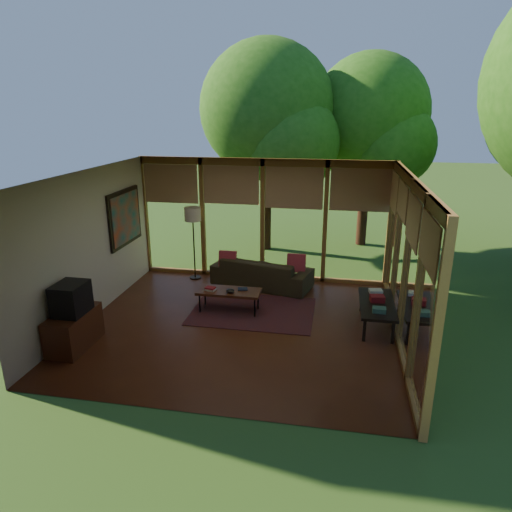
% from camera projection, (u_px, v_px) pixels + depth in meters
% --- Properties ---
extents(floor, '(5.50, 5.50, 0.00)m').
position_uv_depth(floor, '(239.00, 326.00, 8.16)').
color(floor, '#5B2A17').
rests_on(floor, ground).
extents(ceiling, '(5.50, 5.50, 0.00)m').
position_uv_depth(ceiling, '(237.00, 174.00, 7.33)').
color(ceiling, silver).
rests_on(ceiling, ground).
extents(wall_left, '(0.04, 5.00, 2.70)m').
position_uv_depth(wall_left, '(89.00, 246.00, 8.21)').
color(wall_left, beige).
rests_on(wall_left, ground).
extents(wall_front, '(5.50, 0.04, 2.70)m').
position_uv_depth(wall_front, '(193.00, 317.00, 5.41)').
color(wall_front, beige).
rests_on(wall_front, ground).
extents(window_wall_back, '(5.50, 0.12, 2.70)m').
position_uv_depth(window_wall_back, '(263.00, 220.00, 10.09)').
color(window_wall_back, olive).
rests_on(window_wall_back, ground).
extents(window_wall_right, '(0.12, 5.00, 2.70)m').
position_uv_depth(window_wall_right, '(406.00, 264.00, 7.28)').
color(window_wall_right, olive).
rests_on(window_wall_right, ground).
extents(tree_nw, '(3.43, 3.43, 5.40)m').
position_uv_depth(tree_nw, '(267.00, 110.00, 11.62)').
color(tree_nw, '#371D14').
rests_on(tree_nw, ground).
extents(tree_ne, '(3.10, 3.10, 5.14)m').
position_uv_depth(tree_ne, '(370.00, 114.00, 12.07)').
color(tree_ne, '#371D14').
rests_on(tree_ne, ground).
extents(rug, '(2.31, 1.63, 0.01)m').
position_uv_depth(rug, '(253.00, 311.00, 8.74)').
color(rug, maroon).
rests_on(rug, floor).
extents(sofa, '(2.28, 1.32, 0.63)m').
position_uv_depth(sofa, '(262.00, 272.00, 9.93)').
color(sofa, '#332B19').
rests_on(sofa, floor).
extents(pillow_left, '(0.37, 0.20, 0.39)m').
position_uv_depth(pillow_left, '(228.00, 260.00, 9.93)').
color(pillow_left, maroon).
rests_on(pillow_left, sofa).
extents(pillow_right, '(0.39, 0.21, 0.41)m').
position_uv_depth(pillow_right, '(296.00, 263.00, 9.67)').
color(pillow_right, maroon).
rests_on(pillow_right, sofa).
extents(ct_book_lower, '(0.23, 0.20, 0.03)m').
position_uv_depth(ct_book_lower, '(210.00, 289.00, 8.64)').
color(ct_book_lower, beige).
rests_on(ct_book_lower, coffee_table).
extents(ct_book_upper, '(0.20, 0.17, 0.03)m').
position_uv_depth(ct_book_upper, '(210.00, 288.00, 8.63)').
color(ct_book_upper, maroon).
rests_on(ct_book_upper, coffee_table).
extents(ct_book_side, '(0.21, 0.18, 0.03)m').
position_uv_depth(ct_book_side, '(243.00, 289.00, 8.66)').
color(ct_book_side, black).
rests_on(ct_book_side, coffee_table).
extents(ct_bowl, '(0.16, 0.16, 0.07)m').
position_uv_depth(ct_bowl, '(230.00, 291.00, 8.52)').
color(ct_bowl, black).
rests_on(ct_bowl, coffee_table).
extents(media_cabinet, '(0.50, 1.00, 0.60)m').
position_uv_depth(media_cabinet, '(74.00, 330.00, 7.37)').
color(media_cabinet, '#522716').
rests_on(media_cabinet, floor).
extents(television, '(0.45, 0.55, 0.50)m').
position_uv_depth(television, '(71.00, 299.00, 7.20)').
color(television, black).
rests_on(television, media_cabinet).
extents(console_book_a, '(0.23, 0.17, 0.08)m').
position_uv_depth(console_book_a, '(379.00, 310.00, 7.63)').
color(console_book_a, '#345B4D').
rests_on(console_book_a, side_console).
extents(console_book_b, '(0.27, 0.21, 0.11)m').
position_uv_depth(console_book_b, '(377.00, 299.00, 8.05)').
color(console_book_b, maroon).
rests_on(console_book_b, side_console).
extents(console_book_c, '(0.26, 0.21, 0.06)m').
position_uv_depth(console_book_c, '(376.00, 291.00, 8.43)').
color(console_book_c, beige).
rests_on(console_book_c, side_console).
extents(floor_lamp, '(0.36, 0.36, 1.65)m').
position_uv_depth(floor_lamp, '(193.00, 218.00, 10.03)').
color(floor_lamp, black).
rests_on(floor_lamp, floor).
extents(coffee_table, '(1.20, 0.50, 0.43)m').
position_uv_depth(coffee_table, '(229.00, 292.00, 8.65)').
color(coffee_table, '#522716').
rests_on(coffee_table, floor).
extents(side_console, '(0.60, 1.40, 0.46)m').
position_uv_depth(side_console, '(377.00, 305.00, 8.03)').
color(side_console, black).
rests_on(side_console, floor).
extents(wall_painting, '(0.06, 1.35, 1.15)m').
position_uv_depth(wall_painting, '(125.00, 218.00, 9.46)').
color(wall_painting, black).
rests_on(wall_painting, wall_left).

